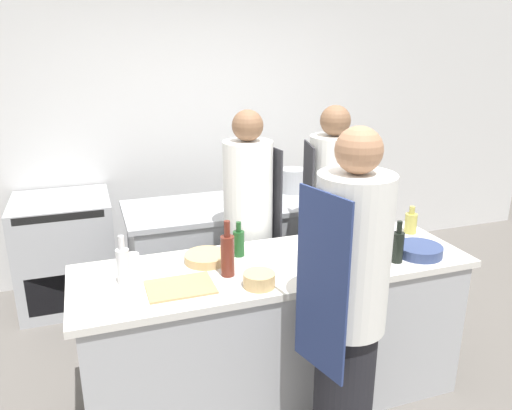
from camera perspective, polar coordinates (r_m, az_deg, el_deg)
name	(u,v)px	position (r m, az deg, el deg)	size (l,w,h in m)	color
ground_plane	(274,394)	(3.42, 2.06, -20.79)	(16.00, 16.00, 0.00)	#605B56
wall_back	(194,126)	(4.77, -7.12, 8.93)	(8.00, 0.06, 2.80)	silver
prep_counter	(275,331)	(3.15, 2.15, -14.25)	(2.32, 0.74, 0.92)	#A8AAAF
pass_counter	(245,254)	(4.19, -1.27, -5.64)	(1.91, 0.75, 0.92)	#A8AAAF
oven_range	(66,252)	(4.52, -20.87, -5.02)	(0.77, 0.73, 0.93)	#A8AAAF
chef_at_prep_near	(348,312)	(2.50, 10.46, -11.88)	(0.40, 0.39, 1.81)	black
chef_at_stove	(249,234)	(3.49, -0.85, -3.28)	(0.37, 0.35, 1.74)	black
chef_at_pass_far	(330,227)	(3.62, 8.41, -2.53)	(0.38, 0.36, 1.75)	black
bottle_olive_oil	(398,246)	(3.03, 15.89, -4.52)	(0.07, 0.07, 0.25)	black
bottle_vinegar	(123,265)	(2.74, -14.93, -6.67)	(0.07, 0.07, 0.28)	silver
bottle_wine	(411,222)	(3.52, 17.28, -1.91)	(0.08, 0.08, 0.19)	#B2A84C
bottle_cooking_oil	(329,243)	(3.05, 8.35, -4.34)	(0.08, 0.08, 0.18)	#2D5175
bottle_sauce	(239,242)	(3.00, -1.99, -4.29)	(0.07, 0.07, 0.22)	#19471E
bottle_water	(228,254)	(2.74, -3.28, -5.62)	(0.08, 0.08, 0.32)	#5B2319
bowl_mixing_large	(259,280)	(2.65, 0.36, -8.53)	(0.17, 0.17, 0.08)	tan
bowl_prep_small	(419,250)	(3.18, 18.14, -4.95)	(0.28, 0.28, 0.06)	navy
bowl_ceramic_blue	(206,258)	(2.95, -5.71, -6.02)	(0.26, 0.26, 0.05)	tan
cup	(133,261)	(2.94, -13.92, -6.23)	(0.08, 0.08, 0.09)	white
cutting_board	(180,287)	(2.68, -8.65, -9.25)	(0.35, 0.26, 0.01)	tan
stockpot	(293,181)	(4.29, 4.27, 2.80)	(0.22, 0.22, 0.20)	#A8AAAF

